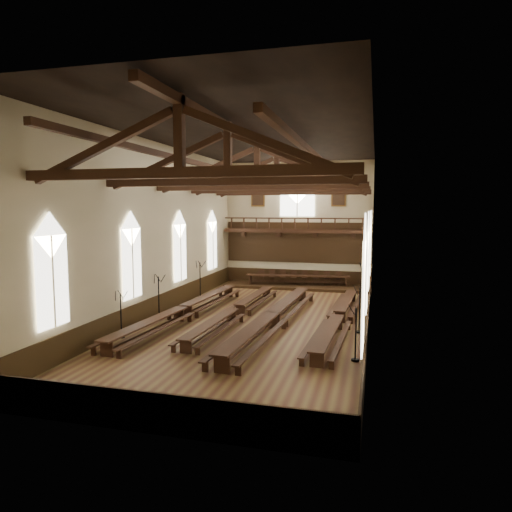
# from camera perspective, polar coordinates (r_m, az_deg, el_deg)

# --- Properties ---
(ground) EXTENTS (26.00, 26.00, 0.00)m
(ground) POSITION_cam_1_polar(r_m,az_deg,el_deg) (25.50, 0.15, -8.18)
(ground) COLOR brown
(ground) RESTS_ON ground
(room_walls) EXTENTS (26.00, 26.00, 26.00)m
(room_walls) POSITION_cam_1_polar(r_m,az_deg,el_deg) (24.73, 0.15, 6.49)
(room_walls) COLOR beige
(room_walls) RESTS_ON ground
(wainscot_band) EXTENTS (12.00, 26.00, 1.20)m
(wainscot_band) POSITION_cam_1_polar(r_m,az_deg,el_deg) (25.36, 0.15, -6.86)
(wainscot_band) COLOR #30220E
(wainscot_band) RESTS_ON ground
(side_windows) EXTENTS (11.85, 19.80, 4.50)m
(side_windows) POSITION_cam_1_polar(r_m,az_deg,el_deg) (24.85, 0.15, 0.21)
(side_windows) COLOR white
(side_windows) RESTS_ON room_walls
(end_window) EXTENTS (2.80, 0.12, 3.80)m
(end_window) POSITION_cam_1_polar(r_m,az_deg,el_deg) (37.36, 5.19, 7.47)
(end_window) COLOR white
(end_window) RESTS_ON room_walls
(minstrels_gallery) EXTENTS (11.80, 1.24, 3.70)m
(minstrels_gallery) POSITION_cam_1_polar(r_m,az_deg,el_deg) (37.19, 5.08, 2.37)
(minstrels_gallery) COLOR #331B10
(minstrels_gallery) RESTS_ON room_walls
(portraits) EXTENTS (7.75, 0.09, 1.45)m
(portraits) POSITION_cam_1_polar(r_m,az_deg,el_deg) (37.36, 5.19, 7.29)
(portraits) COLOR brown
(portraits) RESTS_ON room_walls
(roof_trusses) EXTENTS (11.70, 25.70, 2.80)m
(roof_trusses) POSITION_cam_1_polar(r_m,az_deg,el_deg) (24.81, 0.16, 10.55)
(roof_trusses) COLOR #331B10
(roof_trusses) RESTS_ON room_walls
(refectory_row_a) EXTENTS (1.99, 14.60, 0.76)m
(refectory_row_a) POSITION_cam_1_polar(r_m,az_deg,el_deg) (26.20, -9.08, -6.62)
(refectory_row_a) COLOR #331B10
(refectory_row_a) RESTS_ON ground
(refectory_row_b) EXTENTS (1.61, 13.88, 0.69)m
(refectory_row_b) POSITION_cam_1_polar(r_m,az_deg,el_deg) (26.11, -2.50, -6.71)
(refectory_row_b) COLOR #331B10
(refectory_row_b) RESTS_ON ground
(refectory_row_c) EXTENTS (2.04, 15.07, 0.81)m
(refectory_row_c) POSITION_cam_1_polar(r_m,az_deg,el_deg) (24.21, 2.13, -7.50)
(refectory_row_c) COLOR #331B10
(refectory_row_c) RESTS_ON ground
(refectory_row_d) EXTENTS (1.75, 14.11, 0.71)m
(refectory_row_d) POSITION_cam_1_polar(r_m,az_deg,el_deg) (24.83, 10.31, -7.43)
(refectory_row_d) COLOR #331B10
(refectory_row_d) RESTS_ON ground
(dais) EXTENTS (11.40, 3.15, 0.21)m
(dais) POSITION_cam_1_polar(r_m,az_deg,el_deg) (36.34, 5.21, -3.75)
(dais) COLOR #30220E
(dais) RESTS_ON ground
(high_table) EXTENTS (8.19, 1.99, 0.76)m
(high_table) POSITION_cam_1_polar(r_m,az_deg,el_deg) (36.22, 5.22, -2.58)
(high_table) COLOR #331B10
(high_table) RESTS_ON dais
(high_chairs) EXTENTS (6.81, 0.52, 1.06)m
(high_chairs) POSITION_cam_1_polar(r_m,az_deg,el_deg) (37.01, 5.42, -2.51)
(high_chairs) COLOR #331B10
(high_chairs) RESTS_ON dais
(candelabrum_left_near) EXTENTS (0.61, 0.71, 2.31)m
(candelabrum_left_near) POSITION_cam_1_polar(r_m,az_deg,el_deg) (23.17, -16.49, -8.10)
(candelabrum_left_near) COLOR black
(candelabrum_left_near) RESTS_ON ground
(candelabrum_left_mid) EXTENTS (0.70, 0.78, 2.55)m
(candelabrum_left_mid) POSITION_cam_1_polar(r_m,az_deg,el_deg) (26.53, -12.04, -6.03)
(candelabrum_left_mid) COLOR black
(candelabrum_left_mid) RESTS_ON ground
(candelabrum_left_far) EXTENTS (0.73, 0.80, 2.62)m
(candelabrum_left_far) POSITION_cam_1_polar(r_m,az_deg,el_deg) (32.15, -6.99, -3.80)
(candelabrum_left_far) COLOR black
(candelabrum_left_far) RESTS_ON ground
(candelabrum_right_near) EXTENTS (0.71, 0.66, 2.34)m
(candelabrum_right_near) POSITION_cam_1_polar(r_m,az_deg,el_deg) (19.40, 12.34, -10.72)
(candelabrum_right_near) COLOR black
(candelabrum_right_near) RESTS_ON ground
(candelabrum_right_mid) EXTENTS (0.73, 0.70, 2.42)m
(candelabrum_right_mid) POSITION_cam_1_polar(r_m,az_deg,el_deg) (23.62, 12.80, -7.64)
(candelabrum_right_mid) COLOR black
(candelabrum_right_mid) RESTS_ON ground
(candelabrum_right_far) EXTENTS (0.80, 0.88, 2.87)m
(candelabrum_right_far) POSITION_cam_1_polar(r_m,az_deg,el_deg) (29.60, 13.23, -4.62)
(candelabrum_right_far) COLOR black
(candelabrum_right_far) RESTS_ON ground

